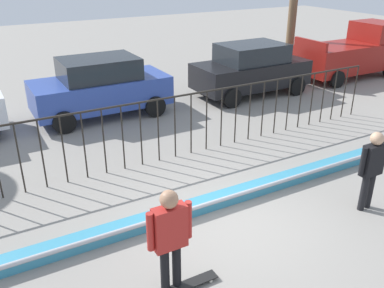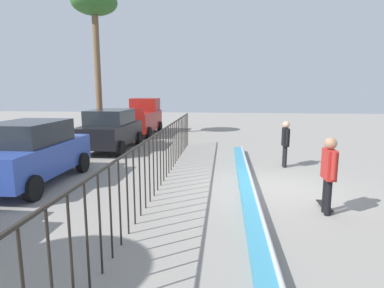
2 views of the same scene
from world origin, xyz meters
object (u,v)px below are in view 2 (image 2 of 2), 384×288
object	(u,v)px
camera_operator	(285,140)
pickup_truck	(141,118)
palm_tree_tall	(95,9)
parked_car_black	(111,129)
skateboarder	(329,169)
skateboard	(325,206)
parked_car_blue	(30,152)

from	to	relation	value
camera_operator	pickup_truck	distance (m)	11.03
camera_operator	pickup_truck	size ratio (longest dim) A/B	0.36
camera_operator	palm_tree_tall	size ratio (longest dim) A/B	0.21
camera_operator	parked_car_black	world-z (taller)	parked_car_black
skateboarder	camera_operator	bearing A→B (deg)	-1.53
skateboard	camera_operator	distance (m)	4.28
skateboard	palm_tree_tall	distance (m)	15.88
pickup_truck	palm_tree_tall	distance (m)	6.71
camera_operator	pickup_truck	bearing A→B (deg)	-108.94
skateboarder	skateboard	distance (m)	1.08
skateboard	camera_operator	size ratio (longest dim) A/B	0.47
parked_car_blue	palm_tree_tall	size ratio (longest dim) A/B	0.52
palm_tree_tall	parked_car_black	bearing A→B (deg)	-151.45
parked_car_blue	parked_car_black	size ratio (longest dim) A/B	1.00
camera_operator	parked_car_blue	bearing A→B (deg)	-42.06
parked_car_blue	parked_car_black	distance (m)	5.63
parked_car_black	palm_tree_tall	size ratio (longest dim) A/B	0.52
skateboard	parked_car_black	size ratio (longest dim) A/B	0.19
palm_tree_tall	camera_operator	bearing A→B (deg)	-123.11
pickup_truck	skateboard	bearing A→B (deg)	-149.61
parked_car_blue	pickup_truck	size ratio (longest dim) A/B	0.91
camera_operator	parked_car_blue	world-z (taller)	parked_car_blue
parked_car_black	palm_tree_tall	xyz separation A→B (m)	(3.52, 1.92, 6.22)
skateboarder	parked_car_blue	xyz separation A→B (m)	(1.58, 8.19, -0.10)
skateboarder	pickup_truck	bearing A→B (deg)	28.18
parked_car_blue	palm_tree_tall	xyz separation A→B (m)	(9.13, 1.44, 6.22)
skateboarder	parked_car_black	bearing A→B (deg)	43.72
skateboarder	palm_tree_tall	xyz separation A→B (m)	(10.71, 9.63, 6.12)
parked_car_black	pickup_truck	xyz separation A→B (m)	(5.37, -0.03, 0.06)
skateboard	camera_operator	bearing A→B (deg)	-17.72
skateboarder	parked_car_blue	world-z (taller)	parked_car_blue
skateboard	palm_tree_tall	xyz separation A→B (m)	(10.36, 9.71, 7.13)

